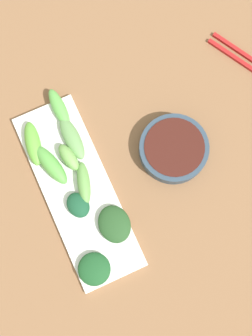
% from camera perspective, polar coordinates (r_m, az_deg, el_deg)
% --- Properties ---
extents(tabletop, '(2.10, 2.10, 0.02)m').
position_cam_1_polar(tabletop, '(0.96, -0.44, -1.92)').
color(tabletop, '#896040').
rests_on(tabletop, ground).
extents(sauce_bowl, '(0.14, 0.14, 0.04)m').
position_cam_1_polar(sauce_bowl, '(0.95, 5.76, 2.31)').
color(sauce_bowl, '#304255').
rests_on(sauce_bowl, tabletop).
extents(serving_plate, '(0.13, 0.38, 0.01)m').
position_cam_1_polar(serving_plate, '(0.94, -5.78, -2.72)').
color(serving_plate, white).
rests_on(serving_plate, tabletop).
extents(broccoli_leafy_0, '(0.05, 0.06, 0.02)m').
position_cam_1_polar(broccoli_leafy_0, '(0.92, -5.79, -4.46)').
color(broccoli_leafy_0, '#1A4F31').
rests_on(broccoli_leafy_0, serving_plate).
extents(broccoli_leafy_1, '(0.06, 0.07, 0.02)m').
position_cam_1_polar(broccoli_leafy_1, '(0.92, -3.85, -12.02)').
color(broccoli_leafy_1, '#1D5227').
rests_on(broccoli_leafy_1, serving_plate).
extents(broccoli_stalk_2, '(0.05, 0.10, 0.03)m').
position_cam_1_polar(broccoli_stalk_2, '(0.96, -11.11, 2.90)').
color(broccoli_stalk_2, '#65B33F').
rests_on(broccoli_stalk_2, serving_plate).
extents(broccoli_stalk_3, '(0.04, 0.10, 0.02)m').
position_cam_1_polar(broccoli_stalk_3, '(0.95, -6.51, 3.59)').
color(broccoli_stalk_3, '#6B9F5A').
rests_on(broccoli_stalk_3, serving_plate).
extents(broccoli_stalk_4, '(0.04, 0.07, 0.03)m').
position_cam_1_polar(broccoli_stalk_4, '(0.94, -6.90, 1.28)').
color(broccoli_stalk_4, '#77B158').
rests_on(broccoli_stalk_4, serving_plate).
extents(broccoli_stalk_5, '(0.03, 0.09, 0.02)m').
position_cam_1_polar(broccoli_stalk_5, '(0.97, -8.05, 7.19)').
color(broccoli_stalk_5, '#5FB04D').
rests_on(broccoli_stalk_5, serving_plate).
extents(broccoli_leafy_6, '(0.06, 0.08, 0.02)m').
position_cam_1_polar(broccoli_leafy_6, '(0.92, -1.40, -6.76)').
color(broccoli_leafy_6, '#264E25').
rests_on(broccoli_leafy_6, serving_plate).
extents(broccoli_stalk_7, '(0.05, 0.10, 0.03)m').
position_cam_1_polar(broccoli_stalk_7, '(0.94, -9.00, 0.38)').
color(broccoli_stalk_7, '#5EAE4A').
rests_on(broccoli_stalk_7, serving_plate).
extents(broccoli_stalk_8, '(0.05, 0.09, 0.02)m').
position_cam_1_polar(broccoli_stalk_8, '(0.93, -5.10, -1.86)').
color(broccoli_stalk_8, '#66A04D').
rests_on(broccoli_stalk_8, serving_plate).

